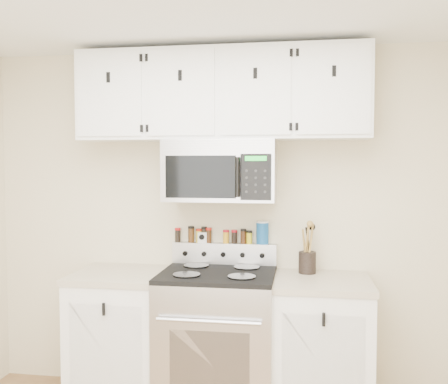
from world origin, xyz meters
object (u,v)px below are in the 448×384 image
utensil_crock (307,261)px  salt_canister (262,232)px  microwave (221,170)px  range (218,339)px

utensil_crock → salt_canister: size_ratio=2.10×
microwave → salt_canister: (0.28, 0.16, -0.45)m
utensil_crock → salt_canister: utensil_crock is taller
range → utensil_crock: 0.81m
microwave → utensil_crock: microwave is taller
utensil_crock → salt_canister: bearing=162.2°
microwave → utensil_crock: (0.60, 0.05, -0.62)m
microwave → salt_canister: bearing=29.3°
microwave → utensil_crock: size_ratio=2.19×
range → salt_canister: (0.28, 0.28, 0.70)m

